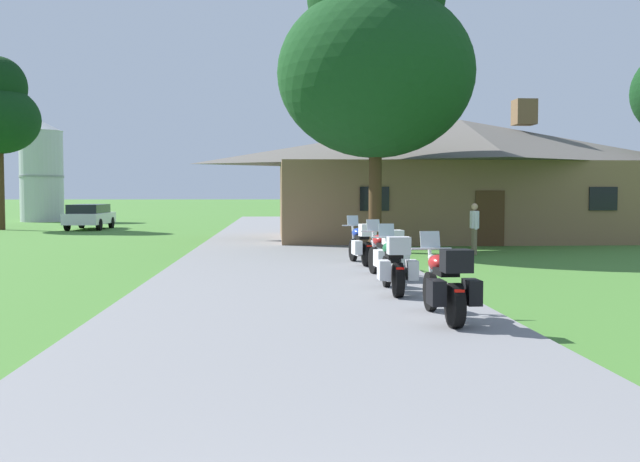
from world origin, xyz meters
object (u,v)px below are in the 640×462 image
(motorcycle_green_second_in_row, at_px, (394,265))
(motorcycle_blue_farthest_in_row, at_px, (362,244))
(motorcycle_red_third_in_row, at_px, (386,254))
(motorcycle_red_nearest_to_camera, at_px, (446,285))
(metal_silo_distant, at_px, (42,171))
(parked_white_suv_far_left, at_px, (90,215))
(tree_by_lodge_front, at_px, (376,50))
(bystander_white_shirt_near_lodge, at_px, (474,226))

(motorcycle_green_second_in_row, distance_m, motorcycle_blue_farthest_in_row, 5.53)
(motorcycle_green_second_in_row, relative_size, motorcycle_red_third_in_row, 1.00)
(motorcycle_red_nearest_to_camera, bearing_deg, motorcycle_red_third_in_row, 89.35)
(motorcycle_blue_farthest_in_row, distance_m, metal_silo_distant, 37.99)
(motorcycle_red_third_in_row, relative_size, metal_silo_distant, 0.29)
(parked_white_suv_far_left, bearing_deg, motorcycle_blue_farthest_in_row, -59.05)
(motorcycle_blue_farthest_in_row, xyz_separation_m, metal_silo_distant, (-19.07, 32.71, 3.01))
(motorcycle_red_nearest_to_camera, bearing_deg, parked_white_suv_far_left, 112.39)
(tree_by_lodge_front, distance_m, metal_silo_distant, 34.52)
(parked_white_suv_far_left, bearing_deg, metal_silo_distant, 118.46)
(motorcycle_green_second_in_row, xyz_separation_m, tree_by_lodge_front, (1.12, 10.37, 6.18))
(motorcycle_red_nearest_to_camera, bearing_deg, tree_by_lodge_front, 85.18)
(parked_white_suv_far_left, bearing_deg, bystander_white_shirt_near_lodge, -46.46)
(motorcycle_red_third_in_row, distance_m, parked_white_suv_far_left, 27.34)
(motorcycle_blue_farthest_in_row, relative_size, bystander_white_shirt_near_lodge, 1.25)
(bystander_white_shirt_near_lodge, bearing_deg, motorcycle_red_nearest_to_camera, -15.33)
(bystander_white_shirt_near_lodge, relative_size, parked_white_suv_far_left, 0.36)
(motorcycle_red_nearest_to_camera, height_order, bystander_white_shirt_near_lodge, bystander_white_shirt_near_lodge)
(motorcycle_red_nearest_to_camera, distance_m, metal_silo_distant, 45.59)
(motorcycle_red_nearest_to_camera, height_order, motorcycle_blue_farthest_in_row, same)
(tree_by_lodge_front, xyz_separation_m, metal_silo_distant, (-20.11, 27.88, -3.17))
(motorcycle_blue_farthest_in_row, relative_size, tree_by_lodge_front, 0.19)
(metal_silo_distant, bearing_deg, parked_white_suv_far_left, -61.37)
(parked_white_suv_far_left, bearing_deg, motorcycle_red_third_in_row, -62.16)
(tree_by_lodge_front, height_order, metal_silo_distant, tree_by_lodge_front)
(motorcycle_green_second_in_row, bearing_deg, motorcycle_red_third_in_row, 85.31)
(bystander_white_shirt_near_lodge, height_order, tree_by_lodge_front, tree_by_lodge_front)
(motorcycle_red_third_in_row, xyz_separation_m, metal_silo_distant, (-19.22, 35.83, 3.01))
(motorcycle_green_second_in_row, height_order, bystander_white_shirt_near_lodge, bystander_white_shirt_near_lodge)
(motorcycle_green_second_in_row, distance_m, motorcycle_red_third_in_row, 2.42)
(motorcycle_red_third_in_row, xyz_separation_m, motorcycle_blue_farthest_in_row, (-0.15, 3.11, 0.00))
(bystander_white_shirt_near_lodge, bearing_deg, motorcycle_green_second_in_row, -22.15)
(motorcycle_red_nearest_to_camera, xyz_separation_m, motorcycle_blue_farthest_in_row, (-0.20, 8.50, 0.00))
(motorcycle_red_third_in_row, relative_size, tree_by_lodge_front, 0.19)
(motorcycle_red_nearest_to_camera, height_order, parked_white_suv_far_left, parked_white_suv_far_left)
(parked_white_suv_far_left, bearing_deg, motorcycle_green_second_in_row, -64.76)
(motorcycle_red_third_in_row, bearing_deg, bystander_white_shirt_near_lodge, 51.05)
(bystander_white_shirt_near_lodge, xyz_separation_m, parked_white_suv_far_left, (-16.77, 17.54, -0.15))
(motorcycle_blue_farthest_in_row, distance_m, bystander_white_shirt_near_lodge, 5.37)
(motorcycle_green_second_in_row, height_order, parked_white_suv_far_left, parked_white_suv_far_left)
(motorcycle_blue_farthest_in_row, bearing_deg, bystander_white_shirt_near_lodge, 32.28)
(motorcycle_green_second_in_row, xyz_separation_m, parked_white_suv_far_left, (-12.61, 26.55, 0.17))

